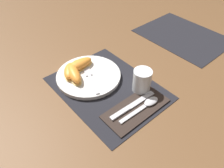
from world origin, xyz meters
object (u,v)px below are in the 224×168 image
Objects in this scene: knife at (132,106)px; spoon at (146,105)px; juice_glass at (142,82)px; citrus_wedge_2 at (70,71)px; plate at (89,76)px; fork at (90,77)px; citrus_wedge_3 at (74,74)px; citrus_wedge_0 at (78,65)px; citrus_wedge_1 at (75,67)px.

spoon is at bearing 53.33° from knife.
citrus_wedge_2 is at bearing -145.38° from juice_glass.
plate is 1.29× the size of knife.
plate is 1.45× the size of spoon.
knife is 1.16× the size of fork.
juice_glass is at bearing 37.46° from citrus_wedge_3.
knife is 0.29m from citrus_wedge_0.
citrus_wedge_0 is 1.24× the size of citrus_wedge_2.
juice_glass is 0.51× the size of spoon.
citrus_wedge_2 is at bearing -79.12° from citrus_wedge_0.
juice_glass is 0.09m from spoon.
plate is at bearing -166.58° from spoon.
spoon is 0.33m from citrus_wedge_2.
juice_glass reaches higher than fork.
citrus_wedge_1 is at bearing 109.02° from citrus_wedge_2.
fork reaches higher than knife.
citrus_wedge_1 is (-0.29, -0.04, 0.02)m from knife.
citrus_wedge_3 is at bearing -131.92° from fork.
fork is (-0.24, -0.07, 0.01)m from spoon.
juice_glass is 0.28m from citrus_wedge_1.
juice_glass is 0.29m from citrus_wedge_2.
plate is 0.02m from fork.
citrus_wedge_3 is (0.03, -0.03, 0.00)m from citrus_wedge_1.
citrus_wedge_3 reaches higher than plate.
citrus_wedge_3 is at bearing 2.26° from citrus_wedge_2.
spoon is 0.25m from fork.
juice_glass is 0.45× the size of knife.
plate is 2.36× the size of citrus_wedge_2.
citrus_wedge_0 is at bearing -174.47° from knife.
citrus_wedge_3 reaches higher than citrus_wedge_1.
fork is (0.02, -0.01, 0.01)m from plate.
citrus_wedge_3 reaches higher than fork.
citrus_wedge_3 is (-0.02, -0.05, 0.03)m from plate.
citrus_wedge_1 and citrus_wedge_2 have the same top height.
plate is at bearing 7.41° from citrus_wedge_0.
juice_glass is 0.21m from fork.
fork is 1.64× the size of citrus_wedge_1.
knife is 1.91× the size of citrus_wedge_1.
fork is (-0.21, -0.03, 0.01)m from knife.
fork is 0.06m from citrus_wedge_3.
plate reaches higher than knife.
citrus_wedge_1 is at bearing -171.25° from knife.
plate is 1.92× the size of citrus_wedge_3.
citrus_wedge_1 is (-0.08, -0.02, 0.01)m from fork.
juice_glass is 0.67× the size of citrus_wedge_3.
citrus_wedge_0 is 0.02m from citrus_wedge_1.
citrus_wedge_1 is at bearing 140.39° from citrus_wedge_3.
fork is at bearing 0.72° from citrus_wedge_0.
citrus_wedge_0 is at bearing 85.24° from citrus_wedge_1.
citrus_wedge_3 reaches higher than spoon.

